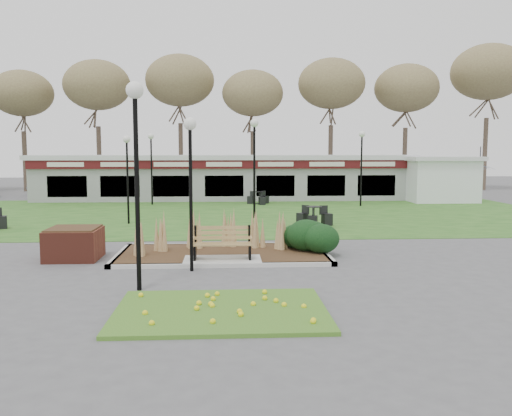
{
  "coord_description": "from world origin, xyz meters",
  "views": [
    {
      "loc": [
        0.11,
        -15.12,
        3.23
      ],
      "look_at": [
        1.06,
        2.0,
        1.39
      ],
      "focal_mm": 38.0,
      "sensor_mm": 36.0,
      "label": 1
    }
  ],
  "objects": [
    {
      "name": "lawn",
      "position": [
        0.0,
        12.0,
        0.01
      ],
      "size": [
        34.0,
        16.0,
        0.02
      ],
      "primitive_type": "cube",
      "color": "#26591C",
      "rests_on": "ground"
    },
    {
      "name": "lamp_post_near_left",
      "position": [
        -0.82,
        -0.8,
        2.97
      ],
      "size": [
        0.34,
        0.34,
        4.08
      ],
      "color": "black",
      "rests_on": "ground"
    },
    {
      "name": "lamp_post_far_right",
      "position": [
        7.86,
        15.52,
        3.14
      ],
      "size": [
        0.36,
        0.36,
        4.31
      ],
      "color": "black",
      "rests_on": "ground"
    },
    {
      "name": "food_pavilion",
      "position": [
        0.0,
        19.96,
        1.48
      ],
      "size": [
        24.6,
        3.4,
        2.9
      ],
      "color": "#98989B",
      "rests_on": "ground"
    },
    {
      "name": "lamp_post_mid_left",
      "position": [
        -4.15,
        8.63,
        2.8
      ],
      "size": [
        0.32,
        0.32,
        3.85
      ],
      "color": "black",
      "rests_on": "ground"
    },
    {
      "name": "service_hut",
      "position": [
        13.5,
        18.0,
        1.45
      ],
      "size": [
        4.4,
        3.4,
        2.83
      ],
      "color": "white",
      "rests_on": "ground"
    },
    {
      "name": "bistro_set_b",
      "position": [
        2.09,
        17.0,
        0.27
      ],
      "size": [
        1.35,
        1.34,
        0.74
      ],
      "color": "black",
      "rests_on": "ground"
    },
    {
      "name": "park_bench",
      "position": [
        0.0,
        0.25,
        0.59
      ],
      "size": [
        1.7,
        0.66,
        0.93
      ],
      "color": "#A17E48",
      "rests_on": "ground"
    },
    {
      "name": "ground",
      "position": [
        0.0,
        0.0,
        0.0
      ],
      "size": [
        100.0,
        100.0,
        0.0
      ],
      "primitive_type": "plane",
      "color": "#515154",
      "rests_on": "ground"
    },
    {
      "name": "car_silver",
      "position": [
        -11.71,
        24.1,
        0.82
      ],
      "size": [
        5.19,
        3.78,
        1.64
      ],
      "primitive_type": "imported",
      "rotation": [
        0.0,
        0.0,
        1.14
      ],
      "color": "#B8B9BE",
      "rests_on": "ground"
    },
    {
      "name": "lamp_post_mid_right",
      "position": [
        1.45,
        10.37,
        3.41
      ],
      "size": [
        0.39,
        0.39,
        4.67
      ],
      "color": "black",
      "rests_on": "ground"
    },
    {
      "name": "tree_backdrop",
      "position": [
        0.0,
        28.0,
        8.36
      ],
      "size": [
        47.24,
        5.24,
        10.36
      ],
      "color": "#47382B",
      "rests_on": "ground"
    },
    {
      "name": "planting_bed",
      "position": [
        1.27,
        1.35,
        0.37
      ],
      "size": [
        6.75,
        3.4,
        1.27
      ],
      "color": "#382616",
      "rests_on": "ground"
    },
    {
      "name": "lamp_post_near_right",
      "position": [
        -1.91,
        -2.74,
        3.46
      ],
      "size": [
        0.39,
        0.39,
        4.75
      ],
      "color": "black",
      "rests_on": "ground"
    },
    {
      "name": "brick_planter",
      "position": [
        -4.4,
        1.0,
        0.48
      ],
      "size": [
        1.5,
        1.5,
        0.95
      ],
      "color": "brown",
      "rests_on": "ground"
    },
    {
      "name": "patio_umbrella",
      "position": [
        16.0,
        18.0,
        1.48
      ],
      "size": [
        2.37,
        2.39,
        2.34
      ],
      "color": "black",
      "rests_on": "ground"
    },
    {
      "name": "lamp_post_far_left",
      "position": [
        -4.25,
        17.0,
        3.06
      ],
      "size": [
        0.35,
        0.35,
        4.2
      ],
      "color": "black",
      "rests_on": "ground"
    },
    {
      "name": "flower_bed",
      "position": [
        0.0,
        -4.6,
        0.07
      ],
      "size": [
        4.2,
        3.0,
        0.16
      ],
      "color": "#2E7020",
      "rests_on": "ground"
    },
    {
      "name": "bistro_set_c",
      "position": [
        3.83,
        7.44,
        0.3
      ],
      "size": [
        1.53,
        1.52,
        0.84
      ],
      "color": "black",
      "rests_on": "ground"
    }
  ]
}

